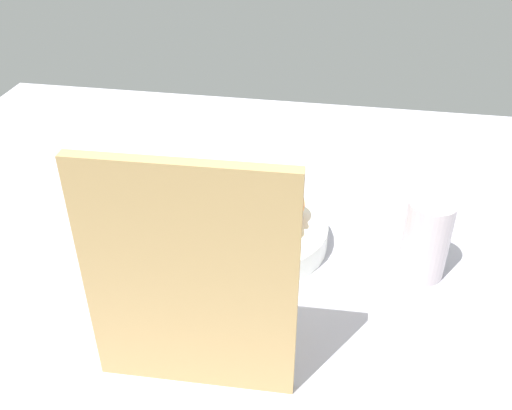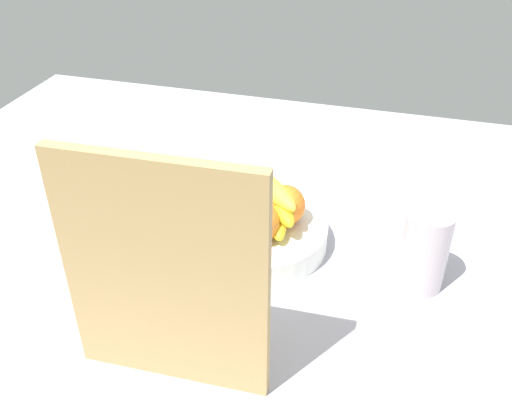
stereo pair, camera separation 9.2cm
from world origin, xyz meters
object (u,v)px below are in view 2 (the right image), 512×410
fruit_bowl (256,233)px  jar_lid (404,241)px  orange_back_left (249,184)px  thermos_tumbler (424,250)px  orange_front_left (212,202)px  orange_center (285,205)px  cutting_board (164,279)px  orange_front_right (258,222)px  banana_bunch (273,200)px

fruit_bowl → jar_lid: fruit_bowl is taller
orange_back_left → jar_lid: (-30.92, -0.65, -8.00)cm
thermos_tumbler → jar_lid: thermos_tumbler is taller
orange_front_left → thermos_tumbler: size_ratio=0.51×
orange_center → cutting_board: bearing=77.2°
thermos_tumbler → orange_front_right: bearing=2.6°
fruit_bowl → banana_bunch: 7.41cm
orange_front_left → orange_center: size_ratio=1.00×
fruit_bowl → thermos_tumbler: size_ratio=1.80×
cutting_board → thermos_tumbler: cutting_board is taller
orange_center → orange_back_left: size_ratio=1.00×
thermos_tumbler → jar_lid: size_ratio=2.34×
fruit_bowl → banana_bunch: (-2.67, -2.11, 6.58)cm
fruit_bowl → orange_back_left: bearing=-63.6°
orange_center → thermos_tumbler: bearing=168.3°
orange_front_left → thermos_tumbler: (-38.49, 2.43, -1.05)cm
cutting_board → jar_lid: 53.92cm
orange_front_right → banana_bunch: (-0.87, -6.91, 0.40)cm
banana_bunch → orange_front_left: bearing=16.5°
banana_bunch → thermos_tumbler: thermos_tumbler is taller
orange_center → orange_back_left: same height
orange_front_right → thermos_tumbler: bearing=-177.4°
cutting_board → jar_lid: cutting_board is taller
banana_bunch → orange_front_right: bearing=82.8°
orange_back_left → fruit_bowl: bearing=116.4°
fruit_bowl → jar_lid: size_ratio=4.22×
thermos_tumbler → fruit_bowl: bearing=-6.6°
orange_back_left → thermos_tumbler: 35.56cm
orange_front_right → jar_lid: (-25.57, -12.58, -8.00)cm
fruit_bowl → thermos_tumbler: bearing=173.4°
orange_back_left → jar_lid: bearing=-178.8°
orange_front_right → fruit_bowl: bearing=-69.4°
fruit_bowl → thermos_tumbler: thermos_tumbler is taller
orange_back_left → banana_bunch: banana_bunch is taller
banana_bunch → jar_lid: bearing=-167.1°
orange_back_left → cutting_board: size_ratio=0.21×
orange_front_left → jar_lid: 37.46cm
orange_center → banana_bunch: bearing=-9.6°
orange_back_left → jar_lid: 31.94cm
thermos_tumbler → jar_lid: bearing=-75.2°
orange_front_left → orange_back_left: (-4.58, -8.23, 0.00)cm
orange_back_left → orange_front_left: bearing=60.9°
fruit_bowl → orange_front_left: 10.27cm
orange_front_left → fruit_bowl: bearing=-172.3°
fruit_bowl → jar_lid: 28.51cm
orange_front_right → orange_front_left: bearing=-20.5°
cutting_board → orange_center: bearing=-104.5°
orange_front_right → orange_back_left: size_ratio=1.00×
thermos_tumbler → jar_lid: 13.61cm
orange_back_left → jar_lid: size_ratio=1.18×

